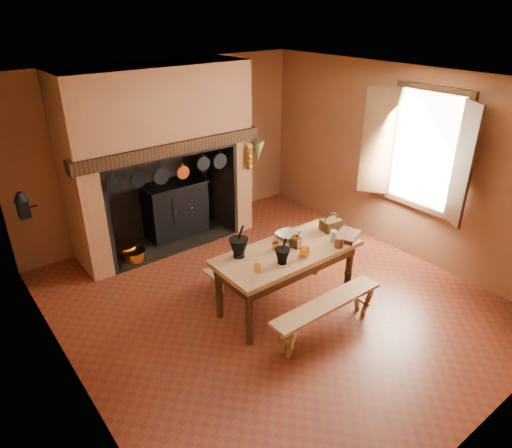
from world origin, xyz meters
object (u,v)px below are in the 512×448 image
Objects in this scene: coffee_grinder at (296,242)px; wicker_basket at (331,224)px; work_table at (287,259)px; mixing_bowl at (288,235)px; bench_front at (327,310)px; iron_range at (176,208)px.

wicker_basket is at bearing -13.20° from coffee_grinder.
mixing_bowl reaches higher than work_table.
work_table is 1.19× the size of bench_front.
coffee_grinder reaches higher than mixing_bowl.
coffee_grinder is 0.61× the size of mixing_bowl.
bench_front is 0.92m from coffee_grinder.
mixing_bowl is at bearing 48.01° from work_table.
mixing_bowl is (0.35, -2.40, 0.36)m from iron_range.
coffee_grinder reaches higher than bench_front.
work_table is 0.86m from wicker_basket.
iron_range is 8.53× the size of coffee_grinder.
wicker_basket is (0.83, 0.07, 0.21)m from work_table.
coffee_grinder is at bearing -166.91° from wicker_basket.
coffee_grinder is 0.70m from wicker_basket.
iron_range is 2.78m from wicker_basket.
wicker_basket reaches higher than work_table.
bench_front is at bearing -102.87° from mixing_bowl.
coffee_grinder is (0.14, 0.73, 0.55)m from bench_front.
wicker_basket is at bearing 43.33° from bench_front.
iron_range is 2.65m from work_table.
coffee_grinder is (0.14, 0.01, 0.20)m from work_table.
iron_range is 5.60× the size of wicker_basket.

